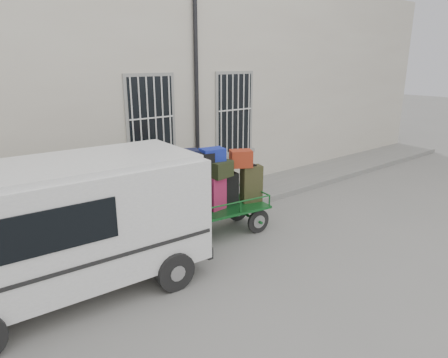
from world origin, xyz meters
name	(u,v)px	position (x,y,z in m)	size (l,w,h in m)	color
ground	(242,242)	(0.00, 0.00, 0.00)	(80.00, 80.00, 0.00)	slate
building	(120,86)	(0.00, 5.50, 3.00)	(24.00, 5.15, 6.00)	#BFB5A3
sidewalk	(185,210)	(0.00, 2.20, 0.07)	(24.00, 1.70, 0.15)	slate
luggage_cart	(211,189)	(-0.31, 0.67, 1.08)	(2.86, 1.39, 2.01)	black
van	(65,221)	(-3.47, 0.31, 1.28)	(4.52, 2.20, 2.23)	silver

